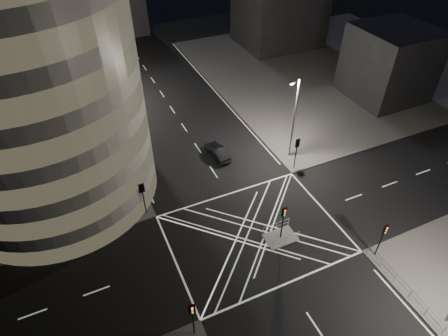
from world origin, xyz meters
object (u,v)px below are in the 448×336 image
traffic_signal_nl (192,314)px  street_lamp_left_far (90,72)px  traffic_signal_nr (383,235)px  central_island (280,237)px  sedan (217,152)px  traffic_signal_fr (297,148)px  street_lamp_left_near (119,144)px  traffic_signal_island (283,217)px  traffic_signal_fl (143,193)px  street_lamp_right_far (294,117)px

traffic_signal_nl → street_lamp_left_far: street_lamp_left_far is taller
traffic_signal_nl → traffic_signal_nr: bearing=0.0°
central_island → sedan: (-0.47, 13.97, 0.63)m
traffic_signal_fr → street_lamp_left_near: bearing=164.1°
central_island → traffic_signal_island: traffic_signal_island is taller
central_island → sedan: 13.99m
traffic_signal_fl → street_lamp_left_far: size_ratio=0.40×
traffic_signal_nl → traffic_signal_nr: size_ratio=1.00×
traffic_signal_fr → street_lamp_right_far: street_lamp_right_far is taller
traffic_signal_island → street_lamp_left_near: bearing=130.3°
traffic_signal_fl → traffic_signal_fr: 17.60m
traffic_signal_nl → traffic_signal_island: bearing=26.1°
central_island → traffic_signal_fr: 11.10m
traffic_signal_fr → traffic_signal_nr: same height
traffic_signal_fl → traffic_signal_island: bearing=-37.5°
traffic_signal_nl → traffic_signal_island: (10.80, 5.30, 0.00)m
traffic_signal_fl → street_lamp_left_far: bearing=91.6°
traffic_signal_island → sedan: (-0.47, 13.97, -2.21)m
traffic_signal_nr → street_lamp_right_far: (0.64, 15.80, 2.63)m
traffic_signal_nr → street_lamp_left_far: bearing=116.4°
street_lamp_right_far → sedan: size_ratio=2.33×
traffic_signal_nl → sedan: bearing=61.8°
central_island → traffic_signal_nr: size_ratio=0.75×
traffic_signal_fr → street_lamp_left_near: 19.14m
street_lamp_left_near → street_lamp_right_far: size_ratio=1.00×
traffic_signal_nr → street_lamp_left_near: bearing=134.1°
traffic_signal_fr → street_lamp_left_far: (-18.24, 23.20, 2.63)m
traffic_signal_nr → sedan: size_ratio=0.93×
street_lamp_right_far → traffic_signal_nl: bearing=-139.1°
central_island → traffic_signal_island: 2.84m
traffic_signal_nr → central_island: bearing=142.1°
traffic_signal_island → street_lamp_left_far: 33.61m
traffic_signal_nl → street_lamp_left_far: 36.90m
street_lamp_left_near → street_lamp_right_far: (18.87, -3.00, 0.00)m
traffic_signal_island → street_lamp_left_near: 17.89m
traffic_signal_nl → traffic_signal_fr: (17.60, 13.60, 0.00)m
traffic_signal_nr → sedan: (-7.27, 19.27, -2.21)m
central_island → traffic_signal_nr: 9.08m
street_lamp_left_near → sedan: bearing=2.4°
traffic_signal_island → sedan: 14.15m
traffic_signal_fl → central_island: bearing=-37.5°
central_island → street_lamp_left_near: 18.52m
central_island → street_lamp_left_far: 33.95m
street_lamp_right_far → sedan: bearing=156.3°
central_island → street_lamp_right_far: (7.44, 10.50, 5.47)m
traffic_signal_fr → street_lamp_left_far: street_lamp_left_far is taller
street_lamp_left_far → sedan: bearing=-58.0°
traffic_signal_fl → street_lamp_left_near: bearing=97.0°
traffic_signal_fr → traffic_signal_nl: bearing=-142.3°
traffic_signal_fr → traffic_signal_nr: bearing=-90.0°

